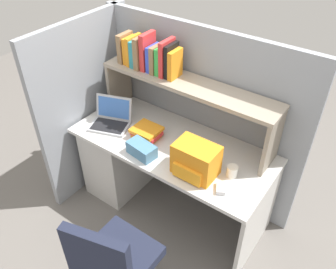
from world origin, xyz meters
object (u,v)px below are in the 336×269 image
Objects in this scene: computer_mouse at (221,188)px; office_chair at (115,269)px; laptop at (111,119)px; backpack at (196,160)px; tissue_box at (142,150)px; paper_cup at (232,171)px.

office_chair is (-0.34, -0.71, -0.35)m from computer_mouse.
laptop is 1.26× the size of backpack.
tissue_box is at bearing -80.23° from office_chair.
backpack reaches higher than laptop.
laptop is 1.09m from paper_cup.
paper_cup is (0.22, 0.12, -0.07)m from backpack.
backpack is (0.87, -0.08, 0.06)m from laptop.
backpack is 3.63× the size of paper_cup.
laptop is 0.88m from backpack.
computer_mouse is 0.17m from paper_cup.
computer_mouse is (0.23, -0.04, -0.10)m from backpack.
laptop is 1.72× the size of tissue_box.
paper_cup is at bearing 29.19° from backpack.
laptop is 3.63× the size of computer_mouse.
paper_cup is 0.09× the size of office_chair.
paper_cup is 1.01m from office_chair.
tissue_box is (-0.65, -0.03, 0.03)m from computer_mouse.
laptop reaches higher than tissue_box.
backpack reaches higher than computer_mouse.
computer_mouse is at bearing -9.69° from backpack.
backpack is 0.25m from computer_mouse.
office_chair is (-0.34, -0.87, -0.38)m from paper_cup.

